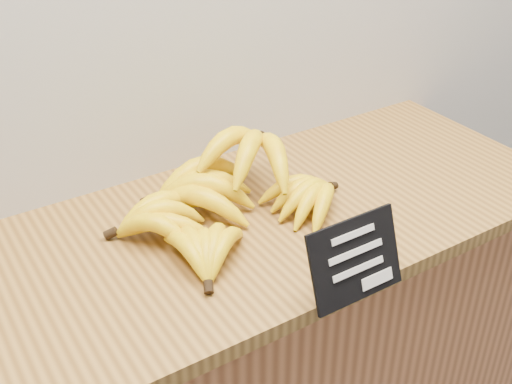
% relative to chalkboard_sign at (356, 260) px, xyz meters
% --- Properties ---
extents(counter_top, '(1.34, 0.54, 0.03)m').
position_rel_chalkboard_sign_xyz_m(counter_top, '(-0.05, 0.27, -0.08)').
color(counter_top, olive).
rests_on(counter_top, counter).
extents(chalkboard_sign, '(0.17, 0.05, 0.13)m').
position_rel_chalkboard_sign_xyz_m(chalkboard_sign, '(0.00, 0.00, 0.00)').
color(chalkboard_sign, black).
rests_on(chalkboard_sign, counter_top).
extents(banana_pile, '(0.45, 0.38, 0.12)m').
position_rel_chalkboard_sign_xyz_m(banana_pile, '(-0.05, 0.31, -0.02)').
color(banana_pile, yellow).
rests_on(banana_pile, counter_top).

